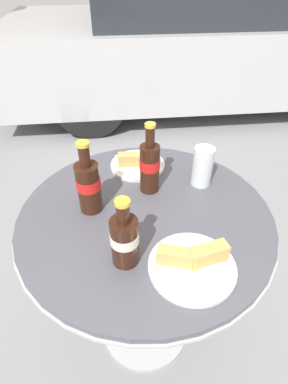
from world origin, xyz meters
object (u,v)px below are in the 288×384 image
cola_bottle_center (89,185)px  lunch_plate_near (192,263)px  cola_bottle_left (125,239)px  cola_bottle_right (150,166)px  drinking_glass (202,168)px  bistro_table (145,243)px  lunch_plate_far (137,163)px  parked_car (211,41)px

cola_bottle_center → lunch_plate_near: size_ratio=1.05×
lunch_plate_near → cola_bottle_center: bearing=135.5°
cola_bottle_left → cola_bottle_right: 0.31m
drinking_glass → lunch_plate_near: drinking_glass is taller
cola_bottle_left → lunch_plate_near: 0.19m
bistro_table → lunch_plate_near: 0.29m
lunch_plate_far → parked_car: (1.03, 2.48, -0.15)m
drinking_glass → cola_bottle_center: bearing=-166.5°
drinking_glass → lunch_plate_far: (-0.21, 0.12, -0.05)m
cola_bottle_right → parked_car: bearing=69.1°
lunch_plate_near → lunch_plate_far: 0.48m
cola_bottle_center → lunch_plate_far: bearing=52.9°
bistro_table → cola_bottle_left: bearing=-112.4°
cola_bottle_left → cola_bottle_right: (0.10, 0.29, 0.02)m
bistro_table → cola_bottle_right: 0.27m
cola_bottle_left → lunch_plate_far: cola_bottle_left is taller
cola_bottle_right → cola_bottle_center: bearing=-158.4°
cola_bottle_right → cola_bottle_center: (-0.19, -0.08, -0.00)m
drinking_glass → parked_car: 2.74m
cola_bottle_left → lunch_plate_near: size_ratio=0.91×
cola_bottle_center → drinking_glass: (0.38, 0.09, -0.03)m
bistro_table → lunch_plate_far: (-0.00, 0.25, 0.16)m
bistro_table → parked_car: 2.92m
bistro_table → lunch_plate_far: bearing=91.0°
cola_bottle_left → drinking_glass: (0.28, 0.31, -0.02)m
parked_car → lunch_plate_near: bearing=-107.5°
parked_car → cola_bottle_right: bearing=-110.9°
drinking_glass → cola_bottle_right: bearing=-175.7°
cola_bottle_right → drinking_glass: cola_bottle_right is taller
lunch_plate_far → cola_bottle_left: bearing=-99.0°
cola_bottle_right → drinking_glass: (0.18, 0.01, -0.03)m
cola_bottle_right → lunch_plate_far: size_ratio=1.20×
cola_bottle_right → cola_bottle_left: bearing=-108.8°
bistro_table → drinking_glass: (0.21, 0.13, 0.21)m
lunch_plate_near → parked_car: (0.93, 2.95, -0.15)m
cola_bottle_right → lunch_plate_near: 0.35m
lunch_plate_near → lunch_plate_far: lunch_plate_near is taller
drinking_glass → lunch_plate_near: 0.37m
bistro_table → parked_car: bearing=69.4°
lunch_plate_far → parked_car: parked_car is taller
cola_bottle_right → parked_car: (1.00, 2.62, -0.23)m
cola_bottle_right → parked_car: 2.81m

